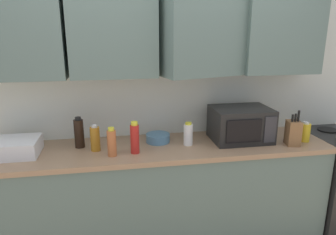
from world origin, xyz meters
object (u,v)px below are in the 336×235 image
at_px(bottle_spice_jar, 112,143).
at_px(bottle_yellow_mustard, 305,132).
at_px(bottle_red_sauce, 135,138).
at_px(dish_rack, 13,147).
at_px(knife_block, 293,133).
at_px(bottle_soy_dark, 79,133).
at_px(bowl_ceramic_small, 158,138).
at_px(microwave, 241,124).
at_px(bottle_white_jar, 188,134).
at_px(bottle_amber_vinegar, 95,139).

relative_size(bottle_spice_jar, bottle_yellow_mustard, 1.33).
xyz_separation_m(bottle_red_sauce, bottle_yellow_mustard, (1.42, 0.02, -0.04)).
relative_size(dish_rack, bottle_yellow_mustard, 2.29).
distance_m(knife_block, bottle_yellow_mustard, 0.16).
bearing_deg(bottle_yellow_mustard, bottle_soy_dark, 174.43).
relative_size(bottle_red_sauce, bowl_ceramic_small, 1.26).
bearing_deg(dish_rack, bottle_soy_dark, 9.64).
distance_m(dish_rack, bottle_spice_jar, 0.75).
relative_size(microwave, bottle_red_sauce, 1.93).
bearing_deg(bowl_ceramic_small, dish_rack, -175.20).
xyz_separation_m(knife_block, bottle_yellow_mustard, (0.15, 0.06, -0.03)).
bearing_deg(bottle_soy_dark, bottle_yellow_mustard, -5.57).
relative_size(bottle_red_sauce, bottle_spice_jar, 1.13).
height_order(knife_block, bottle_red_sauce, knife_block).
relative_size(bottle_spice_jar, bowl_ceramic_small, 1.12).
xyz_separation_m(microwave, bottle_white_jar, (-0.46, -0.04, -0.05)).
height_order(dish_rack, bottle_spice_jar, bottle_spice_jar).
relative_size(microwave, bowl_ceramic_small, 2.43).
bearing_deg(bottle_amber_vinegar, microwave, 1.55).
bearing_deg(bottle_yellow_mustard, bottle_amber_vinegar, 177.11).
height_order(microwave, knife_block, knife_block).
xyz_separation_m(bottle_yellow_mustard, bottle_white_jar, (-0.99, 0.08, 0.01)).
relative_size(dish_rack, bottle_soy_dark, 1.53).
xyz_separation_m(bottle_spice_jar, bottle_amber_vinegar, (-0.13, 0.13, -0.01)).
distance_m(dish_rack, bottle_amber_vinegar, 0.61).
height_order(knife_block, bowl_ceramic_small, knife_block).
relative_size(bottle_amber_vinegar, bottle_soy_dark, 0.82).
xyz_separation_m(dish_rack, bottle_white_jar, (1.34, -0.02, 0.03)).
bearing_deg(knife_block, bowl_ceramic_small, 166.57).
bearing_deg(bottle_red_sauce, bottle_amber_vinegar, 160.67).
distance_m(bottle_soy_dark, bowl_ceramic_small, 0.64).
distance_m(knife_block, bowl_ceramic_small, 1.10).
bearing_deg(bottle_red_sauce, bottle_spice_jar, -171.65).
distance_m(microwave, dish_rack, 1.80).
distance_m(knife_block, bottle_soy_dark, 1.72).
height_order(bottle_amber_vinegar, bowl_ceramic_small, bottle_amber_vinegar).
bearing_deg(bowl_ceramic_small, bottle_spice_jar, -148.06).
distance_m(microwave, bowl_ceramic_small, 0.70).
relative_size(microwave, bottle_white_jar, 2.53).
bearing_deg(bottle_spice_jar, bowl_ceramic_small, 31.94).
distance_m(bottle_spice_jar, bowl_ceramic_small, 0.45).
relative_size(bottle_spice_jar, bottle_amber_vinegar, 1.08).
distance_m(dish_rack, bottle_yellow_mustard, 2.33).
bearing_deg(bowl_ceramic_small, bottle_yellow_mustard, -8.98).
bearing_deg(microwave, bottle_soy_dark, 177.36).
height_order(bottle_spice_jar, bowl_ceramic_small, bottle_spice_jar).
bearing_deg(bottle_spice_jar, dish_rack, 168.98).
bearing_deg(bottle_red_sauce, dish_rack, 172.61).
distance_m(bottle_red_sauce, bottle_amber_vinegar, 0.32).
height_order(bottle_white_jar, bottle_soy_dark, bottle_soy_dark).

